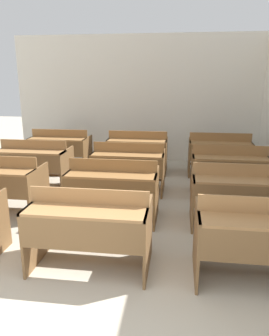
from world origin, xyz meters
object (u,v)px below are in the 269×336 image
object	(u,v)px
bench_front_right	(261,237)
bench_third_left	(34,162)
bench_second_right	(239,193)
bench_second_center	(113,188)
bench_third_center	(129,165)
bench_front_center	(90,226)
bench_third_right	(229,169)
bench_back_left	(60,148)
bench_back_center	(138,150)
bench_back_right	(219,153)

from	to	relation	value
bench_front_right	bench_third_left	xyz separation A→B (m)	(-3.50, 2.53, 0.00)
bench_second_right	bench_third_left	size ratio (longest dim) A/B	1.00
bench_second_center	bench_third_center	world-z (taller)	same
bench_front_center	bench_second_right	size ratio (longest dim) A/B	1.00
bench_front_center	bench_third_right	bearing A→B (deg)	54.66
bench_back_left	bench_second_right	bearing A→B (deg)	-36.13
bench_third_right	bench_back_center	size ratio (longest dim) A/B	1.00
bench_front_center	bench_third_left	size ratio (longest dim) A/B	1.00
bench_second_center	bench_back_right	distance (m)	3.08
bench_second_center	bench_third_center	xyz separation A→B (m)	(0.03, 1.24, 0.00)
bench_back_right	bench_second_center	bearing A→B (deg)	-124.92
bench_second_center	bench_back_center	distance (m)	2.54
bench_third_left	bench_third_right	distance (m)	3.53
bench_third_center	bench_back_center	distance (m)	1.30
bench_third_left	bench_second_right	bearing A→B (deg)	-19.75
bench_front_right	bench_second_center	bearing A→B (deg)	143.91
bench_back_left	bench_back_center	xyz separation A→B (m)	(1.74, 0.01, 0.00)
bench_front_right	bench_third_right	bearing A→B (deg)	89.21
bench_second_right	bench_back_right	size ratio (longest dim) A/B	1.00
bench_front_right	bench_back_left	world-z (taller)	same
bench_front_center	bench_third_left	bearing A→B (deg)	124.89
bench_third_left	bench_third_right	size ratio (longest dim) A/B	1.00
bench_front_right	bench_second_center	world-z (taller)	same
bench_front_right	bench_third_right	distance (m)	2.51
bench_back_center	bench_back_right	bearing A→B (deg)	-0.42
bench_third_right	bench_back_center	xyz separation A→B (m)	(-1.75, 1.30, 0.00)
bench_front_right	bench_third_left	size ratio (longest dim) A/B	1.00
bench_third_right	bench_front_center	bearing A→B (deg)	-125.34
bench_front_center	bench_third_center	size ratio (longest dim) A/B	1.00
bench_second_center	bench_second_right	size ratio (longest dim) A/B	1.00
bench_third_center	bench_front_center	bearing A→B (deg)	-90.61
bench_third_right	bench_back_right	bearing A→B (deg)	90.95
bench_second_center	bench_second_right	xyz separation A→B (m)	(1.75, -0.00, 0.00)
bench_second_center	bench_back_left	world-z (taller)	same
bench_front_center	bench_third_center	distance (m)	2.50
bench_second_center	bench_front_center	bearing A→B (deg)	-89.67
bench_second_center	bench_back_left	bearing A→B (deg)	124.21
bench_second_right	bench_back_left	distance (m)	4.28
bench_back_right	bench_front_center	bearing A→B (deg)	-114.85
bench_back_center	bench_second_right	bearing A→B (deg)	-55.95
bench_back_left	bench_back_right	size ratio (longest dim) A/B	1.00
bench_front_right	bench_back_center	world-z (taller)	same
bench_front_center	bench_back_left	xyz separation A→B (m)	(-1.72, 3.79, 0.00)
bench_third_left	bench_back_left	distance (m)	1.27
bench_front_center	bench_front_right	xyz separation A→B (m)	(1.74, -0.01, 0.00)
bench_second_right	bench_third_right	xyz separation A→B (m)	(0.04, 1.24, 0.00)
bench_front_right	bench_back_right	xyz separation A→B (m)	(0.01, 3.80, 0.00)
bench_back_right	bench_third_right	bearing A→B (deg)	-89.05
bench_third_right	bench_back_center	distance (m)	2.18
bench_second_center	bench_third_left	bearing A→B (deg)	144.40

